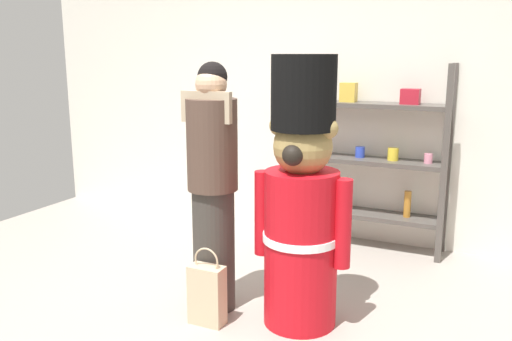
% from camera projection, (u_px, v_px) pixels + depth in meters
% --- Properties ---
extents(ground_plane, '(6.40, 6.40, 0.00)m').
position_uv_depth(ground_plane, '(216.00, 331.00, 3.42)').
color(ground_plane, '#9E9389').
extents(back_wall, '(6.40, 0.12, 2.60)m').
position_uv_depth(back_wall, '(327.00, 101.00, 5.09)').
color(back_wall, silver).
rests_on(back_wall, ground_plane).
extents(merchandise_shelf, '(1.25, 0.35, 1.66)m').
position_uv_depth(merchandise_shelf, '(376.00, 156.00, 4.77)').
color(merchandise_shelf, '#4C4742').
rests_on(merchandise_shelf, ground_plane).
extents(teddy_bear_guard, '(0.65, 0.49, 1.73)m').
position_uv_depth(teddy_bear_guard, '(302.00, 204.00, 3.37)').
color(teddy_bear_guard, red).
rests_on(teddy_bear_guard, ground_plane).
extents(person_shopper, '(0.35, 0.34, 1.69)m').
position_uv_depth(person_shopper, '(213.00, 185.00, 3.57)').
color(person_shopper, '#38332D').
rests_on(person_shopper, ground_plane).
extents(shopping_bag, '(0.23, 0.12, 0.52)m').
position_uv_depth(shopping_bag, '(207.00, 294.00, 3.48)').
color(shopping_bag, '#C1AD89').
rests_on(shopping_bag, ground_plane).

